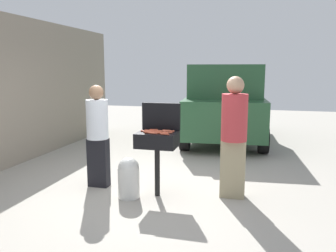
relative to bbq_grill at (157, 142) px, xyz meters
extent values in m
plane|color=#9E998E|center=(-0.27, 0.15, -0.83)|extent=(24.00, 24.00, 0.00)
cube|color=gray|center=(-3.35, 1.15, 0.65)|extent=(0.24, 8.00, 2.97)
cylinder|color=black|center=(0.00, 0.00, -0.45)|extent=(0.08, 0.08, 0.76)
cube|color=black|center=(0.00, 0.00, 0.04)|extent=(0.60, 0.44, 0.22)
cube|color=black|center=(0.00, 0.22, 0.36)|extent=(0.60, 0.05, 0.42)
cylinder|color=#C6593D|center=(-0.14, -0.05, 0.16)|extent=(0.13, 0.03, 0.03)
cylinder|color=#AD4228|center=(0.09, -0.11, 0.16)|extent=(0.13, 0.03, 0.03)
cylinder|color=#C6593D|center=(0.05, 0.06, 0.16)|extent=(0.13, 0.03, 0.03)
cylinder|color=#AD4228|center=(-0.14, 0.05, 0.16)|extent=(0.13, 0.03, 0.03)
cylinder|color=#AD4228|center=(0.12, -0.08, 0.16)|extent=(0.13, 0.04, 0.03)
cylinder|color=#AD4228|center=(-0.09, 0.13, 0.16)|extent=(0.13, 0.03, 0.03)
cylinder|color=#AD4228|center=(-0.09, -0.10, 0.16)|extent=(0.13, 0.04, 0.03)
cylinder|color=#B74C33|center=(0.18, -0.03, 0.16)|extent=(0.13, 0.04, 0.03)
cylinder|color=#C6593D|center=(0.12, 0.12, 0.16)|extent=(0.13, 0.03, 0.03)
cylinder|color=#C6593D|center=(-0.02, -0.14, 0.16)|extent=(0.13, 0.04, 0.03)
cylinder|color=#B74C33|center=(-0.06, 0.03, 0.16)|extent=(0.13, 0.04, 0.03)
cylinder|color=#B74C33|center=(0.17, -0.17, 0.16)|extent=(0.13, 0.04, 0.03)
cylinder|color=#C6593D|center=(-0.19, 0.01, 0.16)|extent=(0.13, 0.04, 0.03)
cylinder|color=#AD4228|center=(0.01, -0.01, 0.16)|extent=(0.13, 0.04, 0.03)
cylinder|color=#AD4228|center=(-0.01, -0.06, 0.16)|extent=(0.13, 0.03, 0.03)
cylinder|color=#B74C33|center=(0.18, 0.08, 0.16)|extent=(0.13, 0.04, 0.03)
cylinder|color=silver|center=(-0.39, -0.19, -0.60)|extent=(0.32, 0.32, 0.46)
sphere|color=silver|center=(-0.39, -0.19, -0.37)|extent=(0.31, 0.31, 0.31)
cube|color=black|center=(-1.06, 0.17, -0.43)|extent=(0.33, 0.18, 0.80)
cylinder|color=silver|center=(-1.06, 0.17, 0.28)|extent=(0.35, 0.35, 0.63)
sphere|color=#936B4C|center=(-1.06, 0.17, 0.71)|extent=(0.23, 0.23, 0.23)
cube|color=gray|center=(1.11, 0.24, -0.40)|extent=(0.36, 0.20, 0.87)
cylinder|color=#B23338|center=(1.11, 0.24, 0.38)|extent=(0.38, 0.38, 0.69)
sphere|color=tan|center=(1.11, 0.24, 0.85)|extent=(0.25, 0.25, 0.25)
cube|color=#234C2D|center=(0.55, 4.66, -0.06)|extent=(2.26, 4.54, 0.90)
cube|color=#234C2D|center=(0.57, 4.46, 0.79)|extent=(1.97, 2.74, 0.80)
cylinder|color=black|center=(1.58, 3.20, -0.51)|extent=(0.27, 0.66, 0.64)
cylinder|color=black|center=(-0.22, 3.05, -0.51)|extent=(0.27, 0.66, 0.64)
cylinder|color=black|center=(1.32, 6.27, -0.51)|extent=(0.27, 0.66, 0.64)
cylinder|color=black|center=(-0.47, 6.12, -0.51)|extent=(0.27, 0.66, 0.64)
camera|label=1|loc=(1.44, -4.83, 1.07)|focal=36.87mm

